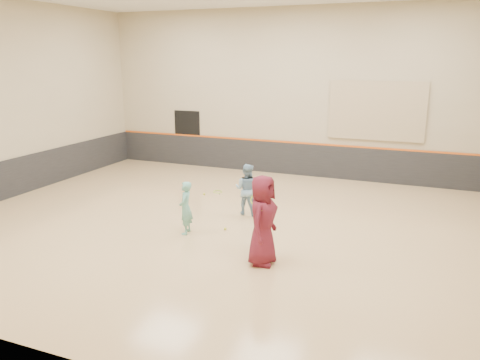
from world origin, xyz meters
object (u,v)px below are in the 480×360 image
at_px(girl, 186,208).
at_px(young_man, 263,220).
at_px(spare_racket, 218,191).
at_px(instructor, 247,189).

distance_m(girl, young_man, 2.53).
bearing_deg(spare_racket, instructor, -45.24).
height_order(instructor, spare_racket, instructor).
bearing_deg(spare_racket, young_man, -55.58).
distance_m(instructor, young_man, 3.25).
bearing_deg(girl, instructor, 143.12).
bearing_deg(girl, young_man, 55.15).
bearing_deg(girl, spare_racket, 179.59).
xyz_separation_m(instructor, spare_racket, (-1.67, 1.69, -0.67)).
height_order(girl, young_man, young_man).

